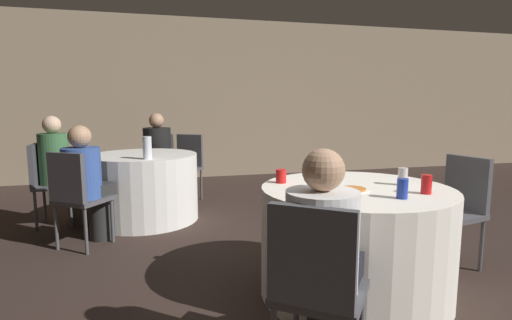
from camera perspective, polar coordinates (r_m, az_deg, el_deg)
name	(u,v)px	position (r m, az deg, el deg)	size (l,w,h in m)	color
ground_plane	(341,289)	(3.08, 12.03, -17.52)	(16.00, 16.00, 0.00)	#332621
wall_back	(224,99)	(7.30, -4.60, 8.64)	(16.00, 0.06, 2.80)	gray
table_near	(355,241)	(2.91, 13.94, -11.15)	(1.30, 1.30, 0.76)	white
table_far	(144,187)	(4.73, -15.67, -3.75)	(1.20, 1.20, 0.76)	white
chair_near_east	(459,201)	(3.62, 26.99, -5.26)	(0.48, 0.47, 0.90)	#47474C
chair_near_southwest	(316,280)	(1.87, 8.54, -16.60)	(0.56, 0.56, 0.90)	#47474C
chair_far_north	(159,160)	(5.69, -13.70, -0.05)	(0.47, 0.47, 0.90)	#47474C
chair_far_west	(46,177)	(4.85, -27.81, -2.13)	(0.41, 0.41, 0.90)	#47474C
chair_far_northeast	(187,161)	(5.55, -9.82, -0.13)	(0.55, 0.55, 0.90)	#47474C
chair_far_southwest	(75,191)	(3.94, -24.43, -4.07)	(0.56, 0.56, 0.90)	#47474C
person_blue_shirt	(88,184)	(4.05, -22.83, -3.17)	(0.46, 0.48, 1.13)	#282828
person_green_jacket	(63,172)	(4.80, -25.91, -1.50)	(0.49, 0.30, 1.20)	#4C4238
person_black_shirt	(157,156)	(5.53, -13.99, 0.50)	(0.40, 0.52, 1.20)	#4C4238
person_white_shirt	(325,260)	(2.01, 9.79, -13.94)	(0.46, 0.48, 1.12)	black
pizza_plate_near	(353,189)	(2.70, 13.69, -4.10)	(0.20, 0.20, 0.02)	white
soda_can_blue	(402,189)	(2.55, 20.18, -3.85)	(0.07, 0.07, 0.12)	#1E38A5
soda_can_silver	(403,176)	(2.97, 20.22, -2.23)	(0.07, 0.07, 0.12)	silver
soda_can_red	(426,184)	(2.74, 23.17, -3.21)	(0.07, 0.07, 0.12)	red
cup_near	(281,176)	(2.87, 3.60, -2.33)	(0.08, 0.08, 0.10)	red
bottle_far	(147,148)	(4.23, -15.28, 1.69)	(0.09, 0.09, 0.23)	silver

